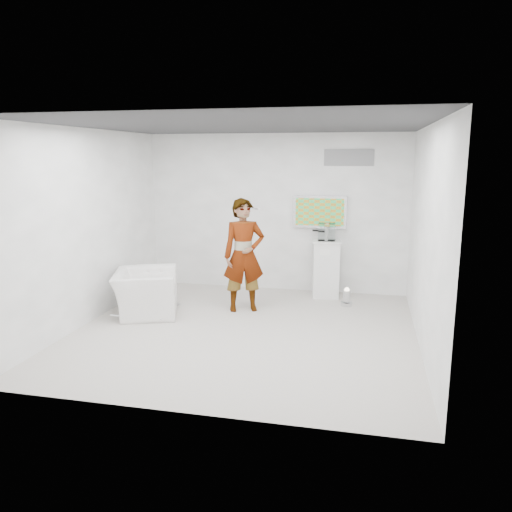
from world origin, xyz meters
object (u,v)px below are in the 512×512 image
armchair (146,292)px  tv (320,212)px  pedestal (326,268)px  person (244,255)px  floor_uplight (347,297)px

armchair → tv: bearing=-72.5°
tv → pedestal: size_ratio=0.94×
person → floor_uplight: person is taller
person → floor_uplight: bearing=-2.3°
tv → floor_uplight: tv is taller
armchair → pedestal: bearing=-78.3°
armchair → pedestal: (2.81, 1.70, 0.17)m
tv → pedestal: (0.16, -0.29, -1.02)m
tv → person: size_ratio=0.53×
floor_uplight → tv: bearing=125.5°
person → floor_uplight: (1.70, 0.62, -0.79)m
pedestal → floor_uplight: size_ratio=3.44×
tv → floor_uplight: (0.58, -0.82, -1.39)m
tv → floor_uplight: size_ratio=3.23×
person → floor_uplight: 1.97m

